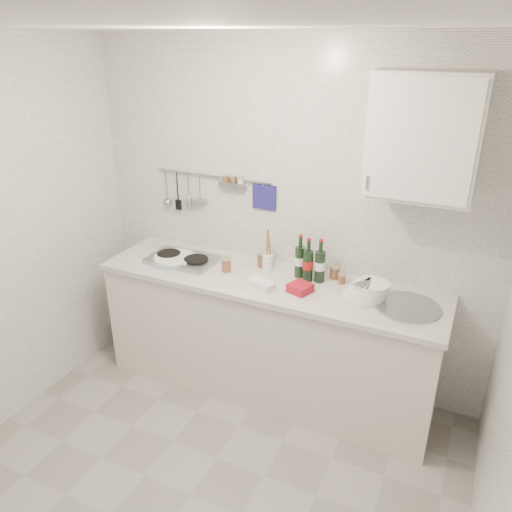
{
  "coord_description": "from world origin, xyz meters",
  "views": [
    {
      "loc": [
        1.24,
        -1.74,
        2.47
      ],
      "look_at": [
        0.0,
        0.9,
        1.17
      ],
      "focal_mm": 35.0,
      "sensor_mm": 36.0,
      "label": 1
    }
  ],
  "objects": [
    {
      "name": "floor",
      "position": [
        0.0,
        0.0,
        0.0
      ],
      "size": [
        3.0,
        3.0,
        0.0
      ],
      "primitive_type": "plane",
      "color": "gray",
      "rests_on": "ground"
    },
    {
      "name": "ceiling",
      "position": [
        0.0,
        0.0,
        2.5
      ],
      "size": [
        3.0,
        3.0,
        0.0
      ],
      "primitive_type": "plane",
      "rotation": [
        3.14,
        0.0,
        0.0
      ],
      "color": "silver",
      "rests_on": "back_wall"
    },
    {
      "name": "back_wall",
      "position": [
        0.0,
        1.4,
        1.25
      ],
      "size": [
        3.0,
        0.02,
        2.5
      ],
      "primitive_type": "cube",
      "color": "silver",
      "rests_on": "floor"
    },
    {
      "name": "counter",
      "position": [
        0.01,
        1.1,
        0.43
      ],
      "size": [
        2.44,
        0.64,
        0.96
      ],
      "color": "beige",
      "rests_on": "floor"
    },
    {
      "name": "wall_rail",
      "position": [
        -0.6,
        1.37,
        1.43
      ],
      "size": [
        0.98,
        0.09,
        0.34
      ],
      "color": "#93969B",
      "rests_on": "back_wall"
    },
    {
      "name": "wall_cabinet",
      "position": [
        0.9,
        1.22,
        1.95
      ],
      "size": [
        0.6,
        0.38,
        0.7
      ],
      "color": "beige",
      "rests_on": "back_wall"
    },
    {
      "name": "plate_stack_hob",
      "position": [
        -0.75,
        1.06,
        0.94
      ],
      "size": [
        0.33,
        0.32,
        0.04
      ],
      "rotation": [
        0.0,
        0.0,
        0.0
      ],
      "color": "teal",
      "rests_on": "counter"
    },
    {
      "name": "plate_stack_sink",
      "position": [
        0.69,
        1.12,
        0.97
      ],
      "size": [
        0.29,
        0.27,
        0.12
      ],
      "rotation": [
        0.0,
        0.0,
        -0.23
      ],
      "color": "white",
      "rests_on": "counter"
    },
    {
      "name": "wine_bottles",
      "position": [
        0.26,
        1.21,
        1.07
      ],
      "size": [
        0.22,
        0.11,
        0.31
      ],
      "rotation": [
        0.0,
        0.0,
        -0.12
      ],
      "color": "black",
      "rests_on": "counter"
    },
    {
      "name": "butter_dish",
      "position": [
        0.02,
        0.95,
        0.95
      ],
      "size": [
        0.2,
        0.15,
        0.05
      ],
      "primitive_type": "cube",
      "rotation": [
        0.0,
        0.0,
        -0.36
      ],
      "color": "white",
      "rests_on": "counter"
    },
    {
      "name": "strawberry_punnet",
      "position": [
        0.27,
        1.02,
        0.95
      ],
      "size": [
        0.17,
        0.17,
        0.06
      ],
      "primitive_type": "cube",
      "rotation": [
        0.0,
        0.0,
        -0.32
      ],
      "color": "red",
      "rests_on": "counter"
    },
    {
      "name": "utensil_crock",
      "position": [
        -0.06,
        1.24,
        1.0
      ],
      "size": [
        0.08,
        0.08,
        0.32
      ],
      "rotation": [
        0.0,
        0.0,
        -0.21
      ],
      "color": "white",
      "rests_on": "counter"
    },
    {
      "name": "jar_a",
      "position": [
        -0.13,
        1.27,
        0.98
      ],
      "size": [
        0.07,
        0.07,
        0.11
      ],
      "rotation": [
        0.0,
        0.0,
        0.24
      ],
      "color": "brown",
      "rests_on": "counter"
    },
    {
      "name": "jar_b",
      "position": [
        0.41,
        1.31,
        0.96
      ],
      "size": [
        0.07,
        0.07,
        0.09
      ],
      "rotation": [
        0.0,
        0.0,
        0.05
      ],
      "color": "brown",
      "rests_on": "counter"
    },
    {
      "name": "jar_c",
      "position": [
        0.48,
        1.25,
        0.96
      ],
      "size": [
        0.06,
        0.06,
        0.07
      ],
      "rotation": [
        0.0,
        0.0,
        0.27
      ],
      "color": "brown",
      "rests_on": "counter"
    },
    {
      "name": "jar_d",
      "position": [
        -0.32,
        1.09,
        0.97
      ],
      "size": [
        0.07,
        0.07,
        0.1
      ],
      "rotation": [
        0.0,
        0.0,
        0.07
      ],
      "color": "brown",
      "rests_on": "counter"
    }
  ]
}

